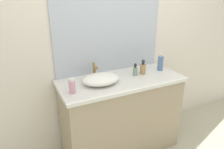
{
  "coord_description": "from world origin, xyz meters",
  "views": [
    {
      "loc": [
        -1.07,
        -1.43,
        1.78
      ],
      "look_at": [
        -0.19,
        0.38,
        1.0
      ],
      "focal_mm": 33.46,
      "sensor_mm": 36.0,
      "label": 1
    }
  ],
  "objects_px": {
    "sink_basin": "(101,79)",
    "lotion_bottle": "(72,86)",
    "soap_dispenser": "(143,68)",
    "perfume_bottle": "(160,63)",
    "spray_can": "(135,71)"
  },
  "relations": [
    {
      "from": "soap_dispenser",
      "to": "perfume_bottle",
      "type": "relative_size",
      "value": 0.87
    },
    {
      "from": "soap_dispenser",
      "to": "spray_can",
      "type": "relative_size",
      "value": 1.19
    },
    {
      "from": "sink_basin",
      "to": "soap_dispenser",
      "type": "relative_size",
      "value": 2.25
    },
    {
      "from": "lotion_bottle",
      "to": "sink_basin",
      "type": "bearing_deg",
      "value": 14.23
    },
    {
      "from": "sink_basin",
      "to": "lotion_bottle",
      "type": "xyz_separation_m",
      "value": [
        -0.32,
        -0.08,
        0.02
      ]
    },
    {
      "from": "sink_basin",
      "to": "lotion_bottle",
      "type": "bearing_deg",
      "value": -165.77
    },
    {
      "from": "sink_basin",
      "to": "perfume_bottle",
      "type": "distance_m",
      "value": 0.8
    },
    {
      "from": "lotion_bottle",
      "to": "spray_can",
      "type": "bearing_deg",
      "value": 9.12
    },
    {
      "from": "soap_dispenser",
      "to": "lotion_bottle",
      "type": "relative_size",
      "value": 1.18
    },
    {
      "from": "soap_dispenser",
      "to": "lotion_bottle",
      "type": "height_order",
      "value": "soap_dispenser"
    },
    {
      "from": "spray_can",
      "to": "soap_dispenser",
      "type": "bearing_deg",
      "value": 2.16
    },
    {
      "from": "perfume_bottle",
      "to": "sink_basin",
      "type": "bearing_deg",
      "value": -175.76
    },
    {
      "from": "sink_basin",
      "to": "spray_can",
      "type": "relative_size",
      "value": 2.69
    },
    {
      "from": "sink_basin",
      "to": "perfume_bottle",
      "type": "bearing_deg",
      "value": 4.24
    },
    {
      "from": "sink_basin",
      "to": "lotion_bottle",
      "type": "height_order",
      "value": "lotion_bottle"
    }
  ]
}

